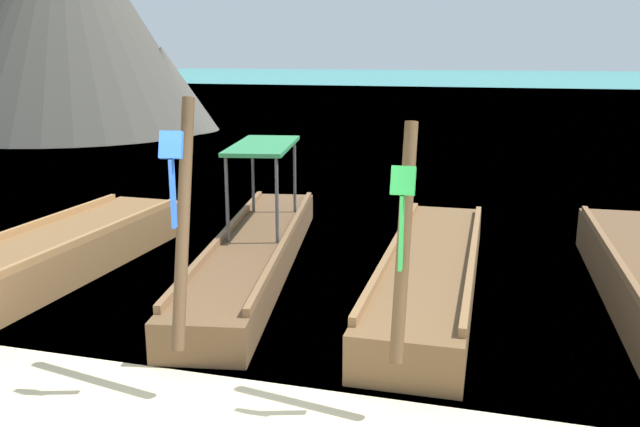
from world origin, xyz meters
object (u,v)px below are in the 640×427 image
(longtail_boat_blue_ribbon, at_px, (255,249))
(karst_rock, at_px, (73,17))
(longtail_boat_red_ribbon, at_px, (21,270))
(longtail_boat_green_ribbon, at_px, (431,272))

(longtail_boat_blue_ribbon, bearing_deg, karst_rock, 131.53)
(longtail_boat_red_ribbon, xyz_separation_m, karst_rock, (-10.64, 16.75, 4.17))
(longtail_boat_red_ribbon, distance_m, longtail_boat_blue_ribbon, 3.17)
(longtail_boat_green_ribbon, bearing_deg, longtail_boat_blue_ribbon, 173.62)
(karst_rock, bearing_deg, longtail_boat_green_ribbon, -43.92)
(longtail_boat_blue_ribbon, height_order, longtail_boat_green_ribbon, longtail_boat_blue_ribbon)
(longtail_boat_red_ribbon, bearing_deg, longtail_boat_green_ribbon, 15.24)
(karst_rock, bearing_deg, longtail_boat_blue_ribbon, -48.47)
(longtail_boat_blue_ribbon, bearing_deg, longtail_boat_red_ribbon, -147.07)
(longtail_boat_red_ribbon, height_order, longtail_boat_blue_ribbon, longtail_boat_red_ribbon)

